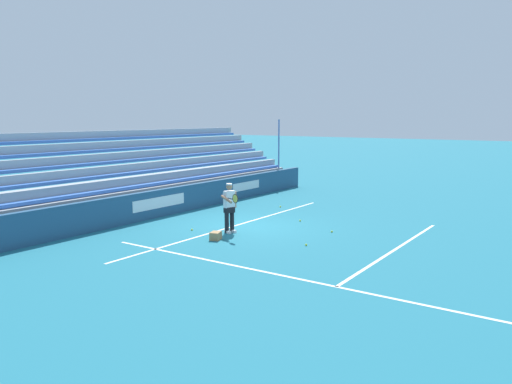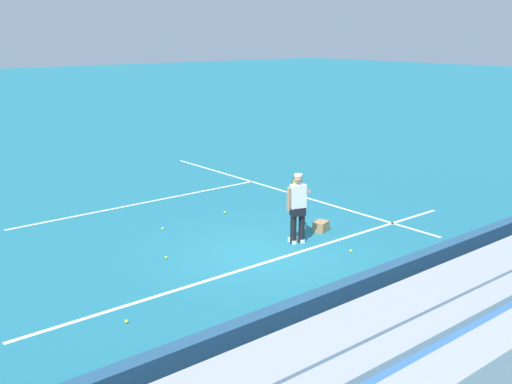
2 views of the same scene
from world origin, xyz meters
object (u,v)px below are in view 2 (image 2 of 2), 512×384
Objects in this scene: tennis_player at (298,207)px; tennis_ball_far_left at (351,251)px; tennis_ball_toward_net at (166,257)px; tennis_ball_on_baseline at (225,212)px; ball_box_cardboard at (321,226)px; tennis_ball_near_player at (127,321)px; tennis_ball_midcourt at (163,229)px.

tennis_player is 1.63m from tennis_ball_far_left.
tennis_ball_toward_net and tennis_ball_on_baseline have the same top height.
tennis_ball_near_player is at bearing -167.45° from ball_box_cardboard.
tennis_ball_toward_net is at bearing 168.44° from ball_box_cardboard.
tennis_ball_on_baseline is at bearing 4.13° from tennis_ball_midcourt.
tennis_player is 5.37m from tennis_ball_near_player.
tennis_ball_toward_net is 3.68m from tennis_ball_on_baseline.
tennis_ball_far_left is 1.00× the size of tennis_ball_midcourt.
ball_box_cardboard is 6.06× the size of tennis_ball_on_baseline.
tennis_ball_on_baseline is (5.26, 4.20, 0.00)m from tennis_ball_near_player.
tennis_ball_far_left is at bearing -33.83° from tennis_ball_toward_net.
ball_box_cardboard is (1.07, 0.24, -0.76)m from tennis_player.
tennis_ball_toward_net is at bearing 160.34° from tennis_player.
ball_box_cardboard reaches higher than tennis_ball_far_left.
tennis_ball_on_baseline is 1.00× the size of tennis_ball_far_left.
tennis_ball_near_player is 1.00× the size of tennis_ball_far_left.
tennis_ball_far_left is at bearing -1.42° from tennis_ball_near_player.
tennis_player is 25.98× the size of tennis_ball_far_left.
tennis_ball_midcourt is (-2.11, -0.15, 0.00)m from tennis_ball_on_baseline.
tennis_ball_far_left is (3.54, -2.37, 0.00)m from tennis_ball_toward_net.
tennis_ball_on_baseline is (3.11, 1.98, 0.00)m from tennis_ball_toward_net.
tennis_player reaches higher than tennis_ball_midcourt.
tennis_ball_midcourt is at bearing 139.32° from ball_box_cardboard.
tennis_ball_near_player is at bearing -167.51° from tennis_player.
tennis_ball_midcourt is at bearing 124.92° from tennis_player.
tennis_ball_far_left is at bearing -58.81° from tennis_ball_midcourt.
tennis_ball_toward_net is at bearing -147.55° from tennis_ball_on_baseline.
tennis_ball_near_player and tennis_ball_midcourt have the same top height.
tennis_ball_toward_net and tennis_ball_far_left have the same top height.
tennis_ball_midcourt is at bearing 61.32° from tennis_ball_toward_net.
ball_box_cardboard is 4.18m from tennis_ball_toward_net.
tennis_ball_near_player is at bearing -141.38° from tennis_ball_on_baseline.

